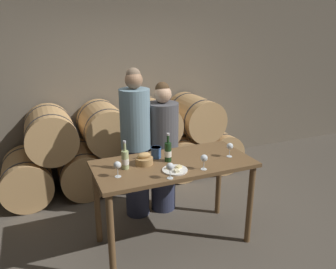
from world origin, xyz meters
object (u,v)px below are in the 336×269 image
Objects in this scene: wine_glass_far_left at (117,166)px; person_right at (163,148)px; wine_glass_center at (204,159)px; bread_basket at (144,160)px; wine_glass_left at (170,167)px; person_left at (136,144)px; wine_glass_right at (230,147)px; tasting_table at (174,174)px; blue_crock at (156,152)px; wine_bottle_red at (168,152)px; wine_bottle_white at (125,159)px; cheese_plate at (175,170)px.

person_right is at bearing 46.40° from wine_glass_far_left.
wine_glass_center is at bearing -88.11° from person_right.
wine_glass_left is (0.11, -0.40, 0.06)m from bread_basket.
wine_glass_center is (0.38, -0.97, 0.12)m from person_left.
wine_glass_center is 0.45m from wine_glass_right.
wine_glass_left is at bearing -89.97° from person_left.
tasting_table is 14.02× the size of blue_crock.
wine_glass_center is (0.32, -0.46, 0.05)m from blue_crock.
wine_bottle_red is 0.45m from wine_bottle_white.
wine_glass_right is (0.89, -0.16, 0.06)m from bread_basket.
bread_basket is (-0.46, -0.63, 0.16)m from person_right.
wine_glass_far_left and wine_glass_center have the same top height.
tasting_table is 0.24m from wine_bottle_red.
wine_glass_left is (-0.18, -0.33, 0.24)m from tasting_table.
cheese_plate is 0.69m from wine_glass_right.
person_left is 6.39× the size of wine_bottle_white.
blue_crock is at bearing 159.13° from wine_glass_right.
cheese_plate is (-0.07, -0.19, 0.14)m from tasting_table.
wine_glass_far_left is at bearing -178.99° from wine_glass_right.
cheese_plate is at bearing -104.89° from person_right.
bread_basket reaches higher than cheese_plate.
wine_glass_far_left is 0.82m from wine_glass_center.
wine_glass_right is at bearing 8.74° from cheese_plate.
wine_bottle_red is at bearing 1.24° from wine_bottle_white.
wine_glass_far_left is 1.00× the size of wine_glass_right.
blue_crock is at bearing -119.01° from person_right.
wine_glass_right is (1.21, 0.02, 0.00)m from wine_glass_far_left.
wine_glass_right is (0.78, -0.79, 0.12)m from person_left.
wine_glass_left is at bearing -26.89° from wine_glass_far_left.
wine_bottle_red is 0.59m from wine_glass_far_left.
wine_glass_far_left is (-0.43, -0.81, 0.12)m from person_left.
wine_glass_far_left is at bearing -127.38° from wine_bottle_white.
wine_glass_left is 0.82m from wine_glass_right.
tasting_table is 6.61× the size of cheese_plate.
blue_crock is at bearing 33.80° from bread_basket.
wine_glass_left is 1.00× the size of wine_glass_center.
person_left is 12.01× the size of wine_glass_left.
wine_glass_center and wine_glass_right have the same top height.
person_left reaches higher than bread_basket.
cheese_plate is 1.61× the size of wine_glass_center.
wine_bottle_red is at bearing 15.71° from wine_glass_far_left.
wine_glass_far_left reaches higher than bread_basket.
wine_glass_right is at bearing -8.48° from tasting_table.
wine_bottle_white is 1.88× the size of wine_glass_far_left.
tasting_table is at bearing 125.86° from wine_glass_center.
person_left is 1.05m from wine_glass_center.
wine_bottle_red is at bearing 69.81° from wine_glass_left.
wine_bottle_red reaches higher than blue_crock.
wine_glass_far_left is (-0.61, -0.11, 0.24)m from tasting_table.
cheese_plate is (0.22, -0.27, -0.04)m from bread_basket.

